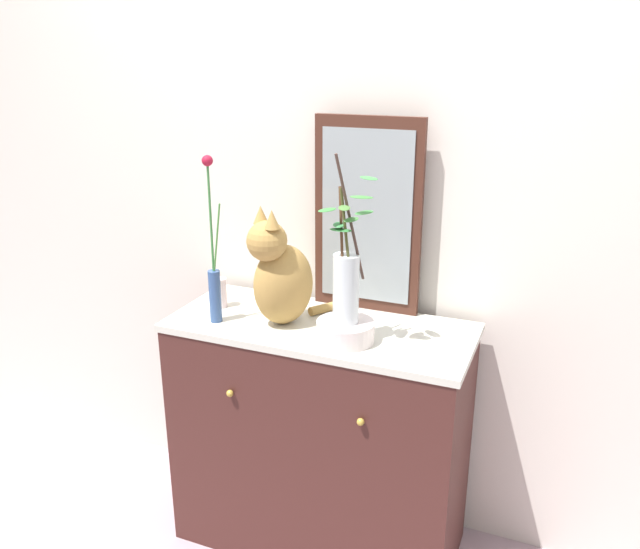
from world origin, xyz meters
name	(u,v)px	position (x,y,z in m)	size (l,w,h in m)	color
ground_plane	(320,535)	(0.00, 0.00, 0.00)	(6.00, 6.00, 0.00)	#A18A94
wall_back	(351,190)	(0.00, 0.30, 1.30)	(4.40, 0.08, 2.60)	silver
sideboard	(320,436)	(0.00, 0.00, 0.45)	(1.04, 0.47, 0.89)	#401F1B
mirror_leaning	(367,216)	(0.09, 0.20, 1.23)	(0.38, 0.03, 0.68)	#442319
cat_sitting	(280,275)	(-0.13, -0.04, 1.07)	(0.28, 0.35, 0.41)	#A98042
vase_slim_green	(214,276)	(-0.34, -0.11, 1.06)	(0.06, 0.04, 0.57)	#335086
bowl_porcelain	(345,331)	(0.13, -0.09, 0.92)	(0.19, 0.19, 0.07)	silver
vase_glass_clear	(346,281)	(0.13, -0.10, 1.10)	(0.20, 0.13, 0.54)	silver
candle_pillar	(220,293)	(-0.40, 0.01, 0.95)	(0.05, 0.05, 0.12)	silver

